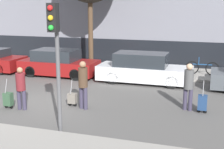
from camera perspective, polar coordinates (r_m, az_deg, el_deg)
The scene contains 12 objects.
ground_plane at distance 12.64m, azimuth -13.12°, elevation -5.18°, with size 80.00×80.00×0.00m, color #565451.
sidewalk_far at distance 18.78m, azimuth -2.23°, elevation 1.15°, with size 28.00×3.00×0.12m.
parked_car_1 at distance 17.26m, azimuth -9.75°, elevation 2.00°, with size 4.20×1.79×1.43m.
parked_car_2 at distance 15.51m, azimuth 5.80°, elevation 1.01°, with size 4.62×1.70×1.49m.
pedestrian_left at distance 11.85m, azimuth -16.34°, elevation -2.03°, with size 0.35×0.34×1.59m.
trolley_left at distance 12.26m, azimuth -18.45°, elevation -4.31°, with size 0.34×0.29×1.15m.
pedestrian_center at distance 11.47m, azimuth -5.32°, elevation -1.36°, with size 0.34×0.34×1.80m.
trolley_center at distance 12.01m, azimuth -7.26°, elevation -4.33°, with size 0.34×0.29×1.05m.
pedestrian_right at distance 11.62m, azimuth 13.82°, elevation -1.69°, with size 0.34×0.34×1.74m.
trolley_right at distance 11.61m, azimuth 16.20°, elevation -4.95°, with size 0.34×0.29×1.20m.
traffic_light at distance 9.05m, azimuth -10.33°, elevation 5.73°, with size 0.28×0.47×3.85m.
parked_bicycle at distance 17.37m, azimuth 16.15°, elevation 1.16°, with size 1.77×0.06×0.96m.
Camera 1 is at (6.29, -10.29, 3.79)m, focal length 50.00 mm.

